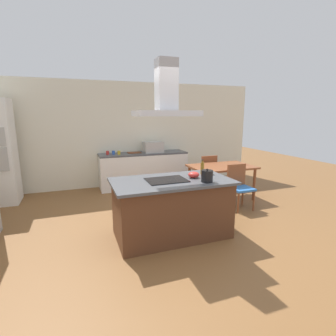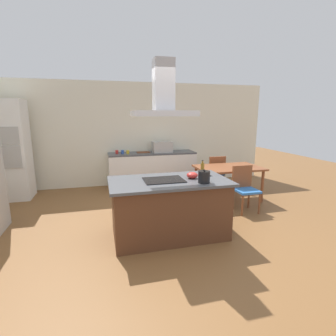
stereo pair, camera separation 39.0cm
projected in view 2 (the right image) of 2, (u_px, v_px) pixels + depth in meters
ground at (151, 204)px, 5.48m from camera, size 16.00×16.00×0.00m
wall_back at (138, 134)px, 6.86m from camera, size 7.20×0.10×2.70m
kitchen_island at (169, 208)px, 3.96m from camera, size 1.81×0.99×0.90m
cooktop at (164, 180)px, 3.85m from camera, size 0.60×0.44×0.01m
tea_kettle at (204, 177)px, 3.69m from camera, size 0.22×0.17×0.20m
olive_oil_bottle at (202, 169)px, 4.17m from camera, size 0.06×0.06×0.25m
mixing_bowl at (192, 175)px, 3.97m from camera, size 0.17×0.17×0.10m
back_counter at (152, 169)px, 6.77m from camera, size 2.26×0.62×0.90m
countertop_microwave at (162, 147)px, 6.71m from camera, size 0.50×0.38×0.28m
coffee_mug_red at (117, 152)px, 6.46m from camera, size 0.08×0.08×0.09m
coffee_mug_blue at (123, 152)px, 6.47m from camera, size 0.08×0.08×0.09m
coffee_mug_yellow at (128, 152)px, 6.46m from camera, size 0.08×0.08×0.09m
cutting_board at (143, 152)px, 6.66m from camera, size 0.34×0.24×0.02m
wall_oven_stack at (11, 150)px, 5.61m from camera, size 0.70×0.66×2.20m
dining_table at (229, 171)px, 5.61m from camera, size 1.40×0.90×0.75m
chair_facing_back_wall at (215, 171)px, 6.27m from camera, size 0.42×0.42×0.89m
chair_facing_island at (244, 185)px, 5.01m from camera, size 0.42×0.42×0.89m
range_hood at (163, 98)px, 3.60m from camera, size 0.90×0.55×0.78m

